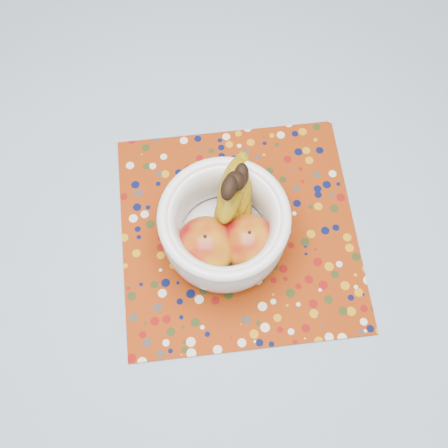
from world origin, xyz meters
The scene contains 4 objects.
table centered at (0.00, 0.00, 0.67)m, with size 1.20×1.20×0.75m.
tablecloth centered at (0.00, 0.00, 0.76)m, with size 1.32×1.32×0.01m, color slate.
placemat centered at (0.08, -0.04, 0.76)m, with size 0.38×0.38×0.00m, color maroon.
fruit_bowl centered at (0.06, -0.05, 0.83)m, with size 0.19×0.21×0.17m.
Camera 1 is at (0.04, -0.34, 1.57)m, focal length 42.00 mm.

